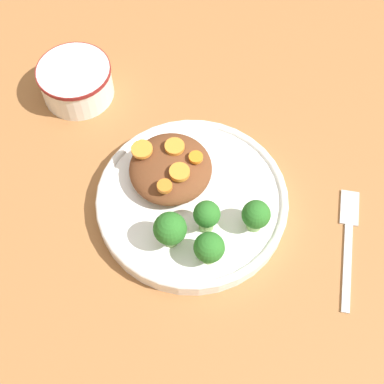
# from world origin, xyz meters

# --- Properties ---
(ground_plane) EXTENTS (4.00, 4.00, 0.00)m
(ground_plane) POSITION_xyz_m (0.00, 0.00, 0.00)
(ground_plane) COLOR #9E6638
(plate) EXTENTS (0.25, 0.25, 0.03)m
(plate) POSITION_xyz_m (0.00, 0.00, 0.01)
(plate) COLOR white
(plate) RESTS_ON ground_plane
(dip_bowl) EXTENTS (0.11, 0.11, 0.05)m
(dip_bowl) POSITION_xyz_m (-0.17, -0.19, 0.03)
(dip_bowl) COLOR white
(dip_bowl) RESTS_ON ground_plane
(stew_mound) EXTENTS (0.11, 0.11, 0.04)m
(stew_mound) POSITION_xyz_m (-0.03, -0.03, 0.04)
(stew_mound) COLOR brown
(stew_mound) RESTS_ON plate
(broccoli_floret_0) EXTENTS (0.03, 0.03, 0.05)m
(broccoli_floret_0) POSITION_xyz_m (0.04, 0.02, 0.05)
(broccoli_floret_0) COLOR #759E51
(broccoli_floret_0) RESTS_ON plate
(broccoli_floret_1) EXTENTS (0.04, 0.04, 0.06)m
(broccoli_floret_1) POSITION_xyz_m (0.07, -0.02, 0.06)
(broccoli_floret_1) COLOR #7FA85B
(broccoli_floret_1) RESTS_ON plate
(broccoli_floret_2) EXTENTS (0.04, 0.04, 0.05)m
(broccoli_floret_2) POSITION_xyz_m (0.03, 0.08, 0.05)
(broccoli_floret_2) COLOR #7FA85B
(broccoli_floret_2) RESTS_ON plate
(broccoli_floret_3) EXTENTS (0.04, 0.04, 0.05)m
(broccoli_floret_3) POSITION_xyz_m (0.08, 0.03, 0.05)
(broccoli_floret_3) COLOR #759E51
(broccoli_floret_3) RESTS_ON plate
(carrot_slice_0) EXTENTS (0.03, 0.03, 0.01)m
(carrot_slice_0) POSITION_xyz_m (-0.01, -0.02, 0.06)
(carrot_slice_0) COLOR orange
(carrot_slice_0) RESTS_ON stew_mound
(carrot_slice_1) EXTENTS (0.02, 0.02, 0.01)m
(carrot_slice_1) POSITION_xyz_m (-0.04, 0.00, 0.06)
(carrot_slice_1) COLOR orange
(carrot_slice_1) RESTS_ON stew_mound
(carrot_slice_2) EXTENTS (0.02, 0.02, 0.01)m
(carrot_slice_2) POSITION_xyz_m (0.01, -0.03, 0.06)
(carrot_slice_2) COLOR orange
(carrot_slice_2) RESTS_ON stew_mound
(carrot_slice_3) EXTENTS (0.03, 0.03, 0.01)m
(carrot_slice_3) POSITION_xyz_m (-0.04, -0.07, 0.06)
(carrot_slice_3) COLOR orange
(carrot_slice_3) RESTS_ON stew_mound
(carrot_slice_4) EXTENTS (0.03, 0.03, 0.01)m
(carrot_slice_4) POSITION_xyz_m (-0.05, -0.03, 0.06)
(carrot_slice_4) COLOR orange
(carrot_slice_4) RESTS_ON stew_mound
(fork) EXTENTS (0.17, 0.03, 0.01)m
(fork) POSITION_xyz_m (0.02, 0.21, 0.00)
(fork) COLOR silver
(fork) RESTS_ON ground_plane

